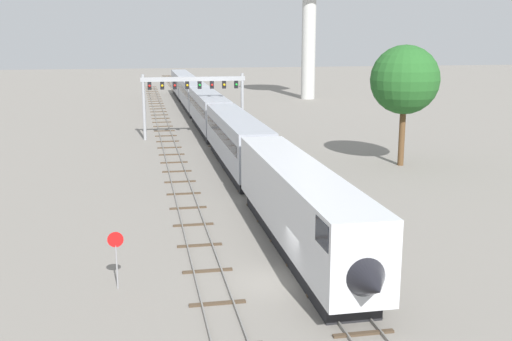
{
  "coord_description": "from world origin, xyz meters",
  "views": [
    {
      "loc": [
        -6.69,
        -27.72,
        12.01
      ],
      "look_at": [
        1.0,
        12.0,
        3.0
      ],
      "focal_mm": 42.95,
      "sensor_mm": 36.0,
      "label": 1
    }
  ],
  "objects": [
    {
      "name": "ground_plane",
      "position": [
        0.0,
        0.0,
        0.0
      ],
      "size": [
        400.0,
        400.0,
        0.0
      ],
      "primitive_type": "plane",
      "color": "gray"
    },
    {
      "name": "trackside_tree_left",
      "position": [
        17.34,
        24.92,
        7.95
      ],
      "size": [
        6.31,
        6.31,
        11.14
      ],
      "color": "brown",
      "rests_on": "ground"
    },
    {
      "name": "passenger_train",
      "position": [
        2.0,
        49.19,
        2.61
      ],
      "size": [
        3.04,
        110.89,
        4.8
      ],
      "color": "silver",
      "rests_on": "ground"
    },
    {
      "name": "track_near",
      "position": [
        -3.5,
        40.0,
        0.07
      ],
      "size": [
        2.6,
        160.0,
        0.16
      ],
      "color": "slate",
      "rests_on": "ground"
    },
    {
      "name": "track_main",
      "position": [
        2.0,
        60.0,
        0.07
      ],
      "size": [
        2.6,
        200.0,
        0.16
      ],
      "color": "slate",
      "rests_on": "ground"
    },
    {
      "name": "stop_sign",
      "position": [
        -8.0,
        0.66,
        1.87
      ],
      "size": [
        0.76,
        0.08,
        2.88
      ],
      "color": "gray",
      "rests_on": "ground"
    },
    {
      "name": "signal_gantry",
      "position": [
        -0.25,
        43.76,
        5.64
      ],
      "size": [
        12.1,
        0.49,
        7.57
      ],
      "color": "#999BA0",
      "rests_on": "ground"
    }
  ]
}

